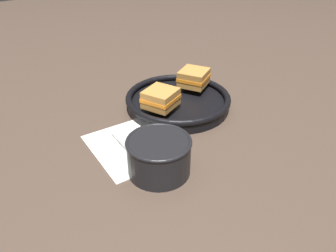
{
  "coord_description": "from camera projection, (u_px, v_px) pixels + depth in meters",
  "views": [
    {
      "loc": [
        0.54,
        -0.34,
        0.46
      ],
      "look_at": [
        -0.01,
        0.04,
        0.04
      ],
      "focal_mm": 35.0,
      "sensor_mm": 36.0,
      "label": 1
    }
  ],
  "objects": [
    {
      "name": "ground_plane",
      "position": [
        156.0,
        147.0,
        0.79
      ],
      "size": [
        4.0,
        4.0,
        0.0
      ],
      "primitive_type": "plane",
      "color": "#47382D"
    },
    {
      "name": "napkin",
      "position": [
        131.0,
        146.0,
        0.79
      ],
      "size": [
        0.22,
        0.19,
        0.0
      ],
      "color": "white",
      "rests_on": "ground_plane"
    },
    {
      "name": "soup_bowl",
      "position": [
        159.0,
        154.0,
        0.69
      ],
      "size": [
        0.14,
        0.14,
        0.08
      ],
      "color": "black",
      "rests_on": "ground_plane"
    },
    {
      "name": "spoon",
      "position": [
        134.0,
        156.0,
        0.75
      ],
      "size": [
        0.16,
        0.03,
        0.01
      ],
      "rotation": [
        0.0,
        0.0,
        -0.01
      ],
      "color": "#9E9EA3",
      "rests_on": "napkin"
    },
    {
      "name": "skillet",
      "position": [
        178.0,
        101.0,
        0.94
      ],
      "size": [
        0.3,
        0.3,
        0.04
      ],
      "color": "black",
      "rests_on": "ground_plane"
    },
    {
      "name": "sandwich_near_left",
      "position": [
        194.0,
        78.0,
        0.98
      ],
      "size": [
        0.11,
        0.11,
        0.05
      ],
      "rotation": [
        0.0,
        0.0,
        3.66
      ],
      "color": "#B27A38",
      "rests_on": "skillet"
    },
    {
      "name": "sandwich_near_right",
      "position": [
        161.0,
        98.0,
        0.86
      ],
      "size": [
        0.11,
        0.11,
        0.05
      ],
      "rotation": [
        0.0,
        0.0,
        6.7
      ],
      "color": "#B27A38",
      "rests_on": "skillet"
    }
  ]
}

